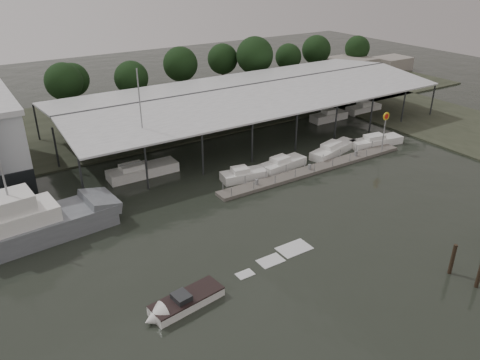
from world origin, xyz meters
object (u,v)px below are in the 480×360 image
shell_fuel_sign (385,124)px  grey_trawler (28,226)px  white_sailboat (142,171)px  speedboat_underway (181,304)px

shell_fuel_sign → grey_trawler: grey_trawler is taller
white_sailboat → shell_fuel_sign: bearing=-18.1°
speedboat_underway → grey_trawler: bearing=-72.0°
white_sailboat → speedboat_underway: white_sailboat is taller
white_sailboat → speedboat_underway: (-6.63, -24.22, -0.27)m
grey_trawler → speedboat_underway: size_ratio=0.97×
shell_fuel_sign → white_sailboat: bearing=161.5°
white_sailboat → speedboat_underway: bearing=-105.0°
shell_fuel_sign → grey_trawler: size_ratio=0.33×
shell_fuel_sign → grey_trawler: bearing=177.0°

